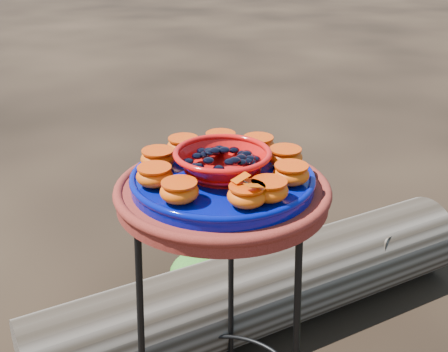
# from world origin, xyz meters

# --- Properties ---
(plant_stand) EXTENTS (0.44, 0.44, 0.70)m
(plant_stand) POSITION_xyz_m (0.00, 0.00, 0.35)
(plant_stand) COLOR black
(plant_stand) RESTS_ON ground
(terracotta_saucer) EXTENTS (0.46, 0.46, 0.04)m
(terracotta_saucer) POSITION_xyz_m (0.00, 0.00, 0.72)
(terracotta_saucer) COLOR #53160C
(terracotta_saucer) RESTS_ON plant_stand
(cobalt_plate) EXTENTS (0.40, 0.40, 0.03)m
(cobalt_plate) POSITION_xyz_m (0.00, 0.00, 0.75)
(cobalt_plate) COLOR #030A65
(cobalt_plate) RESTS_ON terracotta_saucer
(red_bowl) EXTENTS (0.20, 0.20, 0.06)m
(red_bowl) POSITION_xyz_m (0.00, 0.00, 0.79)
(red_bowl) COLOR red
(red_bowl) RESTS_ON cobalt_plate
(glass_gems) EXTENTS (0.15, 0.15, 0.03)m
(glass_gems) POSITION_xyz_m (0.00, 0.00, 0.83)
(glass_gems) COLOR black
(glass_gems) RESTS_ON red_bowl
(orange_half_0) EXTENTS (0.08, 0.08, 0.04)m
(orange_half_0) POSITION_xyz_m (0.06, -0.14, 0.79)
(orange_half_0) COLOR #CE3C00
(orange_half_0) RESTS_ON cobalt_plate
(orange_half_1) EXTENTS (0.08, 0.08, 0.04)m
(orange_half_1) POSITION_xyz_m (0.10, -0.11, 0.79)
(orange_half_1) COLOR #CE3C00
(orange_half_1) RESTS_ON cobalt_plate
(orange_half_2) EXTENTS (0.08, 0.08, 0.04)m
(orange_half_2) POSITION_xyz_m (0.15, -0.03, 0.79)
(orange_half_2) COLOR #CE3C00
(orange_half_2) RESTS_ON cobalt_plate
(orange_half_3) EXTENTS (0.08, 0.08, 0.04)m
(orange_half_3) POSITION_xyz_m (0.13, 0.07, 0.79)
(orange_half_3) COLOR #CE3C00
(orange_half_3) RESTS_ON cobalt_plate
(orange_half_4) EXTENTS (0.08, 0.08, 0.04)m
(orange_half_4) POSITION_xyz_m (0.07, 0.13, 0.79)
(orange_half_4) COLOR #CE3C00
(orange_half_4) RESTS_ON cobalt_plate
(orange_half_5) EXTENTS (0.08, 0.08, 0.04)m
(orange_half_5) POSITION_xyz_m (-0.02, 0.15, 0.79)
(orange_half_5) COLOR #CE3C00
(orange_half_5) RESTS_ON cobalt_plate
(orange_half_6) EXTENTS (0.08, 0.08, 0.04)m
(orange_half_6) POSITION_xyz_m (-0.10, 0.11, 0.79)
(orange_half_6) COLOR #CE3C00
(orange_half_6) RESTS_ON cobalt_plate
(orange_half_7) EXTENTS (0.08, 0.08, 0.04)m
(orange_half_7) POSITION_xyz_m (-0.15, 0.03, 0.79)
(orange_half_7) COLOR #CE3C00
(orange_half_7) RESTS_ON cobalt_plate
(orange_half_8) EXTENTS (0.08, 0.08, 0.04)m
(orange_half_8) POSITION_xyz_m (-0.13, -0.07, 0.79)
(orange_half_8) COLOR #CE3C00
(orange_half_8) RESTS_ON cobalt_plate
(orange_half_9) EXTENTS (0.08, 0.08, 0.04)m
(orange_half_9) POSITION_xyz_m (-0.07, -0.13, 0.79)
(orange_half_9) COLOR #CE3C00
(orange_half_9) RESTS_ON cobalt_plate
(butterfly) EXTENTS (0.09, 0.09, 0.01)m
(butterfly) POSITION_xyz_m (0.06, -0.14, 0.81)
(butterfly) COLOR #C63D00
(butterfly) RESTS_ON orange_half_0
(driftwood_log) EXTENTS (1.50, 1.22, 0.29)m
(driftwood_log) POSITION_xyz_m (0.08, 0.45, 0.15)
(driftwood_log) COLOR black
(driftwood_log) RESTS_ON ground
(foliage_back) EXTENTS (0.28, 0.28, 0.14)m
(foliage_back) POSITION_xyz_m (-0.13, 0.64, 0.07)
(foliage_back) COLOR #2A531C
(foliage_back) RESTS_ON ground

